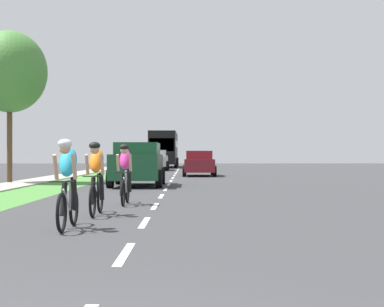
{
  "coord_description": "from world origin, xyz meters",
  "views": [
    {
      "loc": [
        0.83,
        -2.94,
        1.32
      ],
      "look_at": [
        0.99,
        19.45,
        1.34
      ],
      "focal_mm": 54.43,
      "sensor_mm": 36.0,
      "label": 1
    }
  ],
  "objects_px": {
    "cyclist_trailing": "(96,178)",
    "bus_black": "(164,148)",
    "suv_dark_green": "(138,163)",
    "pickup_silver": "(155,160)",
    "street_tree_near": "(10,72)",
    "cyclist_lead": "(68,183)",
    "cyclist_distant": "(125,174)",
    "sedan_maroon": "(199,163)"
  },
  "relations": [
    {
      "from": "cyclist_distant",
      "to": "sedan_maroon",
      "type": "distance_m",
      "value": 20.19
    },
    {
      "from": "pickup_silver",
      "to": "street_tree_near",
      "type": "bearing_deg",
      "value": -104.56
    },
    {
      "from": "cyclist_lead",
      "to": "cyclist_trailing",
      "type": "distance_m",
      "value": 2.34
    },
    {
      "from": "cyclist_trailing",
      "to": "cyclist_distant",
      "type": "distance_m",
      "value": 2.66
    },
    {
      "from": "cyclist_lead",
      "to": "suv_dark_green",
      "type": "bearing_deg",
      "value": 89.89
    },
    {
      "from": "cyclist_lead",
      "to": "cyclist_distant",
      "type": "bearing_deg",
      "value": 84.6
    },
    {
      "from": "cyclist_distant",
      "to": "bus_black",
      "type": "height_order",
      "value": "bus_black"
    },
    {
      "from": "cyclist_trailing",
      "to": "pickup_silver",
      "type": "relative_size",
      "value": 0.34
    },
    {
      "from": "suv_dark_green",
      "to": "sedan_maroon",
      "type": "relative_size",
      "value": 1.09
    },
    {
      "from": "street_tree_near",
      "to": "cyclist_trailing",
      "type": "bearing_deg",
      "value": -66.21
    },
    {
      "from": "pickup_silver",
      "to": "street_tree_near",
      "type": "distance_m",
      "value": 21.92
    },
    {
      "from": "cyclist_lead",
      "to": "pickup_silver",
      "type": "height_order",
      "value": "pickup_silver"
    },
    {
      "from": "bus_black",
      "to": "suv_dark_green",
      "type": "bearing_deg",
      "value": -89.49
    },
    {
      "from": "cyclist_trailing",
      "to": "bus_black",
      "type": "xyz_separation_m",
      "value": [
        -0.41,
        46.02,
        1.17
      ]
    },
    {
      "from": "sedan_maroon",
      "to": "cyclist_lead",
      "type": "bearing_deg",
      "value": -96.35
    },
    {
      "from": "cyclist_lead",
      "to": "bus_black",
      "type": "distance_m",
      "value": 48.37
    },
    {
      "from": "pickup_silver",
      "to": "sedan_maroon",
      "type": "bearing_deg",
      "value": -74.36
    },
    {
      "from": "suv_dark_green",
      "to": "pickup_silver",
      "type": "xyz_separation_m",
      "value": [
        -0.6,
        23.14,
        -0.12
      ]
    },
    {
      "from": "pickup_silver",
      "to": "cyclist_trailing",
      "type": "bearing_deg",
      "value": -88.83
    },
    {
      "from": "sedan_maroon",
      "to": "suv_dark_green",
      "type": "bearing_deg",
      "value": -103.93
    },
    {
      "from": "bus_black",
      "to": "sedan_maroon",
      "type": "bearing_deg",
      "value": -82.51
    },
    {
      "from": "cyclist_trailing",
      "to": "pickup_silver",
      "type": "distance_m",
      "value": 34.71
    },
    {
      "from": "cyclist_distant",
      "to": "street_tree_near",
      "type": "bearing_deg",
      "value": 119.87
    },
    {
      "from": "cyclist_trailing",
      "to": "suv_dark_green",
      "type": "bearing_deg",
      "value": 90.53
    },
    {
      "from": "suv_dark_green",
      "to": "bus_black",
      "type": "relative_size",
      "value": 0.41
    },
    {
      "from": "suv_dark_green",
      "to": "pickup_silver",
      "type": "height_order",
      "value": "suv_dark_green"
    },
    {
      "from": "suv_dark_green",
      "to": "street_tree_near",
      "type": "xyz_separation_m",
      "value": [
        -6.01,
        2.31,
        4.1
      ]
    },
    {
      "from": "cyclist_lead",
      "to": "suv_dark_green",
      "type": "height_order",
      "value": "suv_dark_green"
    },
    {
      "from": "cyclist_lead",
      "to": "street_tree_near",
      "type": "relative_size",
      "value": 0.25
    },
    {
      "from": "suv_dark_green",
      "to": "pickup_silver",
      "type": "relative_size",
      "value": 0.92
    },
    {
      "from": "suv_dark_green",
      "to": "sedan_maroon",
      "type": "bearing_deg",
      "value": 76.07
    },
    {
      "from": "cyclist_lead",
      "to": "sedan_maroon",
      "type": "distance_m",
      "value": 25.19
    },
    {
      "from": "cyclist_lead",
      "to": "bus_black",
      "type": "xyz_separation_m",
      "value": [
        -0.28,
        48.36,
        1.17
      ]
    },
    {
      "from": "cyclist_distant",
      "to": "cyclist_lead",
      "type": "bearing_deg",
      "value": -95.4
    },
    {
      "from": "cyclist_trailing",
      "to": "pickup_silver",
      "type": "xyz_separation_m",
      "value": [
        -0.71,
        34.7,
        0.02
      ]
    },
    {
      "from": "cyclist_trailing",
      "to": "bus_black",
      "type": "height_order",
      "value": "bus_black"
    },
    {
      "from": "street_tree_near",
      "to": "pickup_silver",
      "type": "bearing_deg",
      "value": 75.44
    },
    {
      "from": "cyclist_trailing",
      "to": "bus_black",
      "type": "distance_m",
      "value": 46.03
    },
    {
      "from": "sedan_maroon",
      "to": "pickup_silver",
      "type": "height_order",
      "value": "pickup_silver"
    },
    {
      "from": "suv_dark_green",
      "to": "sedan_maroon",
      "type": "xyz_separation_m",
      "value": [
        2.76,
        11.13,
        -0.18
      ]
    },
    {
      "from": "cyclist_distant",
      "to": "suv_dark_green",
      "type": "bearing_deg",
      "value": 92.86
    },
    {
      "from": "cyclist_lead",
      "to": "cyclist_distant",
      "type": "relative_size",
      "value": 1.0
    }
  ]
}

